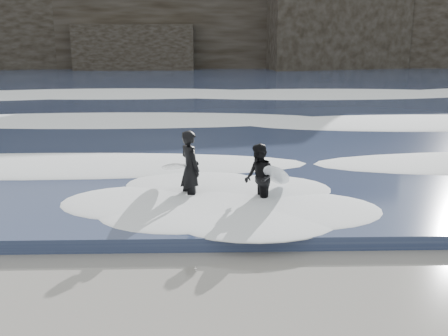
# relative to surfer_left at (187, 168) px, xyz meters

# --- Properties ---
(ground) EXTENTS (120.00, 120.00, 0.00)m
(ground) POSITION_rel_surfer_left_xyz_m (2.32, -5.91, -0.94)
(ground) COLOR olive
(ground) RESTS_ON ground
(sea) EXTENTS (90.00, 52.00, 0.30)m
(sea) POSITION_rel_surfer_left_xyz_m (2.32, 23.09, -0.79)
(sea) COLOR navy
(sea) RESTS_ON ground
(headland) EXTENTS (70.00, 9.00, 10.00)m
(headland) POSITION_rel_surfer_left_xyz_m (2.32, 40.09, 4.06)
(headland) COLOR black
(headland) RESTS_ON ground
(foam_near) EXTENTS (60.00, 3.20, 0.20)m
(foam_near) POSITION_rel_surfer_left_xyz_m (2.32, 3.09, -0.54)
(foam_near) COLOR white
(foam_near) RESTS_ON sea
(foam_mid) EXTENTS (60.00, 4.00, 0.24)m
(foam_mid) POSITION_rel_surfer_left_xyz_m (2.32, 10.09, -0.52)
(foam_mid) COLOR white
(foam_mid) RESTS_ON sea
(foam_far) EXTENTS (60.00, 4.80, 0.30)m
(foam_far) POSITION_rel_surfer_left_xyz_m (2.32, 19.09, -0.49)
(foam_far) COLOR white
(foam_far) RESTS_ON sea
(surfer_left) EXTENTS (1.22, 2.17, 1.86)m
(surfer_left) POSITION_rel_surfer_left_xyz_m (0.00, 0.00, 0.00)
(surfer_left) COLOR black
(surfer_left) RESTS_ON ground
(surfer_right) EXTENTS (1.33, 2.02, 1.62)m
(surfer_right) POSITION_rel_surfer_left_xyz_m (1.75, -0.47, -0.12)
(surfer_right) COLOR black
(surfer_right) RESTS_ON ground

